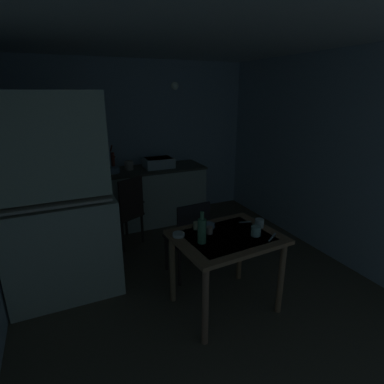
{
  "coord_description": "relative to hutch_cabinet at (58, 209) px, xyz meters",
  "views": [
    {
      "loc": [
        -1.22,
        -2.69,
        2.01
      ],
      "look_at": [
        0.06,
        0.14,
        0.98
      ],
      "focal_mm": 28.59,
      "sensor_mm": 36.0,
      "label": 1
    }
  ],
  "objects": [
    {
      "name": "ceiling_slab",
      "position": [
        1.26,
        -0.29,
        1.57
      ],
      "size": [
        3.72,
        4.2,
        0.1
      ],
      "primitive_type": "cube",
      "color": "silver"
    },
    {
      "name": "glass_bottle",
      "position": [
        1.1,
        -0.86,
        -0.06
      ],
      "size": [
        0.08,
        0.08,
        0.29
      ],
      "color": "#4C7F56",
      "rests_on": "dining_table"
    },
    {
      "name": "teaspoon_near_bowl",
      "position": [
        1.68,
        -0.65,
        -0.18
      ],
      "size": [
        0.13,
        0.05,
        0.0
      ],
      "primitive_type": "cube",
      "rotation": [
        0.0,
        0.0,
        6.06
      ],
      "color": "beige",
      "rests_on": "dining_table"
    },
    {
      "name": "serving_bowl_wide",
      "position": [
        1.29,
        -0.6,
        -0.16
      ],
      "size": [
        0.13,
        0.13,
        0.03
      ],
      "primitive_type": "cylinder",
      "color": "#9EB2C6",
      "rests_on": "dining_table"
    },
    {
      "name": "pendant_bulb",
      "position": [
        1.24,
        0.1,
        1.11
      ],
      "size": [
        0.08,
        0.08,
        0.08
      ],
      "primitive_type": "sphere",
      "color": "#F9EFCC"
    },
    {
      "name": "stoneware_crock",
      "position": [
        1.02,
        1.47,
        0.0
      ],
      "size": [
        0.13,
        0.13,
        0.13
      ],
      "primitive_type": "cylinder",
      "color": "beige",
      "rests_on": "counter_cabinet"
    },
    {
      "name": "hand_pump",
      "position": [
        0.8,
        1.48,
        0.11
      ],
      "size": [
        0.05,
        0.27,
        0.39
      ],
      "color": "maroon",
      "rests_on": "counter_cabinet"
    },
    {
      "name": "ground_plane",
      "position": [
        1.26,
        -0.29,
        -0.95
      ],
      "size": [
        5.1,
        5.1,
        0.0
      ],
      "primitive_type": "plane",
      "color": "brown"
    },
    {
      "name": "dining_table",
      "position": [
        1.37,
        -0.83,
        -0.3
      ],
      "size": [
        0.98,
        0.81,
        0.76
      ],
      "color": "#9D6A49",
      "rests_on": "ground"
    },
    {
      "name": "wall_back",
      "position": [
        1.26,
        1.8,
        0.29
      ],
      "size": [
        3.72,
        0.1,
        2.47
      ],
      "primitive_type": "cube",
      "color": "silver",
      "rests_on": "ground"
    },
    {
      "name": "mug_dark",
      "position": [
        1.17,
        -0.59,
        -0.15
      ],
      "size": [
        0.06,
        0.06,
        0.07
      ],
      "primitive_type": "cylinder",
      "color": "beige",
      "rests_on": "dining_table"
    },
    {
      "name": "wall_right",
      "position": [
        3.12,
        -0.29,
        0.29
      ],
      "size": [
        0.1,
        4.2,
        2.47
      ],
      "primitive_type": "cube",
      "color": "silver",
      "rests_on": "ground"
    },
    {
      "name": "chair_by_counter",
      "position": [
        0.81,
        0.81,
        -0.45
      ],
      "size": [
        0.54,
        0.54,
        0.96
      ],
      "color": "#2E261E",
      "rests_on": "ground"
    },
    {
      "name": "teacup_cream",
      "position": [
        1.74,
        -0.8,
        -0.14
      ],
      "size": [
        0.08,
        0.08,
        0.08
      ],
      "primitive_type": "cylinder",
      "color": "white",
      "rests_on": "dining_table"
    },
    {
      "name": "chair_far_side",
      "position": [
        1.26,
        -0.22,
        -0.46
      ],
      "size": [
        0.43,
        0.43,
        0.91
      ],
      "color": "black",
      "rests_on": "ground"
    },
    {
      "name": "sink_basin",
      "position": [
        1.48,
        1.43,
        0.02
      ],
      "size": [
        0.44,
        0.34,
        0.15
      ],
      "color": "white",
      "rests_on": "counter_cabinet"
    },
    {
      "name": "counter_cabinet",
      "position": [
        1.37,
        1.43,
        -0.5
      ],
      "size": [
        1.61,
        0.64,
        0.88
      ],
      "color": "silver",
      "rests_on": "ground"
    },
    {
      "name": "mug_tall",
      "position": [
        1.24,
        -0.73,
        -0.15
      ],
      "size": [
        0.06,
        0.06,
        0.07
      ],
      "primitive_type": "cylinder",
      "color": "tan",
      "rests_on": "dining_table"
    },
    {
      "name": "table_knife",
      "position": [
        1.72,
        -1.03,
        -0.18
      ],
      "size": [
        0.17,
        0.12,
        0.0
      ],
      "primitive_type": "cube",
      "rotation": [
        0.0,
        0.0,
        3.73
      ],
      "color": "silver",
      "rests_on": "dining_table"
    },
    {
      "name": "hutch_cabinet",
      "position": [
        0.0,
        0.0,
        0.0
      ],
      "size": [
        1.05,
        0.51,
        2.02
      ],
      "color": "silver",
      "rests_on": "ground"
    },
    {
      "name": "mixing_bowl_counter",
      "position": [
        0.76,
        1.38,
        -0.02
      ],
      "size": [
        0.21,
        0.21,
        0.08
      ],
      "primitive_type": "cylinder",
      "color": "#9EB2C6",
      "rests_on": "counter_cabinet"
    },
    {
      "name": "teacup_mint",
      "position": [
        1.6,
        -0.94,
        -0.14
      ],
      "size": [
        0.09,
        0.09,
        0.09
      ],
      "primitive_type": "cylinder",
      "color": "#ADD1C1",
      "rests_on": "dining_table"
    },
    {
      "name": "soup_bowl_small",
      "position": [
        0.96,
        -0.66,
        -0.17
      ],
      "size": [
        0.11,
        0.11,
        0.03
      ],
      "primitive_type": "cylinder",
      "color": "white",
      "rests_on": "dining_table"
    }
  ]
}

